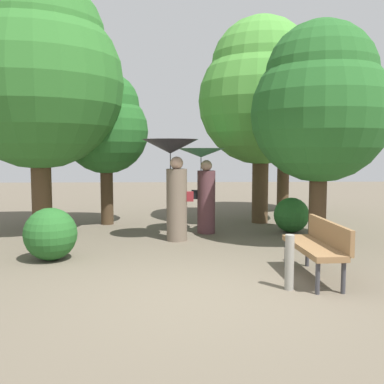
% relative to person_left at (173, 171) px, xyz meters
% --- Properties ---
extents(ground_plane, '(40.00, 40.00, 0.00)m').
position_rel_person_left_xyz_m(ground_plane, '(0.40, -3.34, -1.43)').
color(ground_plane, brown).
extents(person_left, '(1.13, 1.13, 2.06)m').
position_rel_person_left_xyz_m(person_left, '(0.00, 0.00, 0.00)').
color(person_left, '#6B5B4C').
rests_on(person_left, ground).
extents(person_right, '(1.06, 1.06, 1.89)m').
position_rel_person_left_xyz_m(person_right, '(0.67, 0.79, -0.18)').
color(person_right, '#563338').
rests_on(person_right, ground).
extents(park_bench, '(0.56, 1.52, 0.83)m').
position_rel_person_left_xyz_m(park_bench, '(2.09, -2.76, -0.92)').
color(park_bench, '#38383D').
rests_on(park_bench, ground).
extents(tree_near_left, '(3.75, 3.75, 5.68)m').
position_rel_person_left_xyz_m(tree_near_left, '(-2.96, 1.02, 2.15)').
color(tree_near_left, '#4C3823').
rests_on(tree_near_left, ground).
extents(tree_near_right, '(2.69, 2.69, 4.32)m').
position_rel_person_left_xyz_m(tree_near_right, '(2.86, -0.36, 1.34)').
color(tree_near_right, '#42301E').
rests_on(tree_near_right, ground).
extents(tree_mid_left, '(2.08, 2.08, 3.76)m').
position_rel_person_left_xyz_m(tree_mid_left, '(-1.67, 2.05, 1.06)').
color(tree_mid_left, '#42301E').
rests_on(tree_mid_left, ground).
extents(tree_mid_right, '(3.15, 3.15, 5.14)m').
position_rel_person_left_xyz_m(tree_mid_right, '(2.20, 2.16, 1.89)').
color(tree_mid_right, '#4C3823').
rests_on(tree_mid_right, ground).
extents(tree_far_back, '(2.47, 2.47, 4.37)m').
position_rel_person_left_xyz_m(tree_far_back, '(3.29, 4.22, 1.45)').
color(tree_far_back, '#42301E').
rests_on(tree_far_back, ground).
extents(bush_path_left, '(0.88, 0.88, 0.88)m').
position_rel_person_left_xyz_m(bush_path_left, '(-2.05, -1.54, -0.99)').
color(bush_path_left, '#235B23').
rests_on(bush_path_left, ground).
extents(bush_path_right, '(0.79, 0.79, 0.79)m').
position_rel_person_left_xyz_m(bush_path_right, '(2.65, 0.79, -1.04)').
color(bush_path_right, '#235B23').
rests_on(bush_path_right, ground).
extents(path_marker_post, '(0.12, 0.12, 0.74)m').
position_rel_person_left_xyz_m(path_marker_post, '(1.55, -3.24, -1.07)').
color(path_marker_post, gray).
rests_on(path_marker_post, ground).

